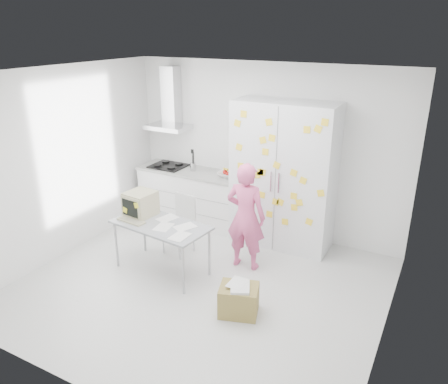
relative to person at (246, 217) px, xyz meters
The scene contains 10 objects.
floor 1.11m from the person, 110.18° to the right, with size 4.50×4.00×0.02m, color silver.
walls 0.65m from the person, behind, with size 4.52×4.01×2.70m.
ceiling 2.10m from the person, 110.18° to the right, with size 4.50×4.00×0.02m, color white.
counter_run 1.78m from the person, 147.28° to the left, with size 1.84×0.63×1.28m.
range_hood 2.51m from the person, 150.65° to the left, with size 0.70×0.48×1.01m.
tall_cabinet 1.00m from the person, 79.35° to the left, with size 1.50×0.68×2.20m.
person is the anchor object (origin of this frame).
desk 1.34m from the person, 154.08° to the right, with size 1.38×0.80×1.05m.
chair 1.07m from the person, behind, with size 0.45×0.45×0.88m.
cardboard_box 1.24m from the person, 68.23° to the right, with size 0.53×0.47×0.39m.
Camera 1 is at (2.57, -4.16, 3.19)m, focal length 35.00 mm.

